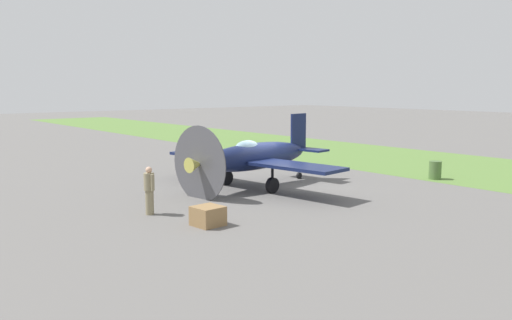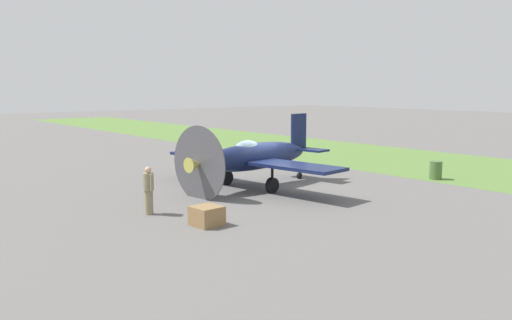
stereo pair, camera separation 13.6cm
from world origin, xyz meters
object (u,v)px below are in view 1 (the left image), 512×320
Objects in this scene: fuel_drum at (435,170)px; runway_marker_cone at (276,154)px; ground_crew_chief at (149,189)px; supply_crate at (208,216)px; airplane_lead at (254,157)px.

runway_marker_cone is (11.43, 0.46, -0.23)m from fuel_drum.
supply_crate is at bearing 18.59° from ground_crew_chief.
ground_crew_chief is 2.76m from supply_crate.
fuel_drum is (-3.87, -8.41, -0.97)m from airplane_lead.
runway_marker_cone is at bearing -54.33° from airplane_lead.
ground_crew_chief is at bearing 81.49° from fuel_drum.
airplane_lead is 10.63× the size of supply_crate.
fuel_drum reaches higher than runway_marker_cone.
fuel_drum reaches higher than supply_crate.
ground_crew_chief reaches higher than fuel_drum.
ground_crew_chief is at bearing 123.32° from runway_marker_cone.
supply_crate is at bearing 91.74° from fuel_drum.
ground_crew_chief is 16.86m from runway_marker_cone.
runway_marker_cone is at bearing 125.72° from ground_crew_chief.
airplane_lead is at bearing 65.29° from fuel_drum.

